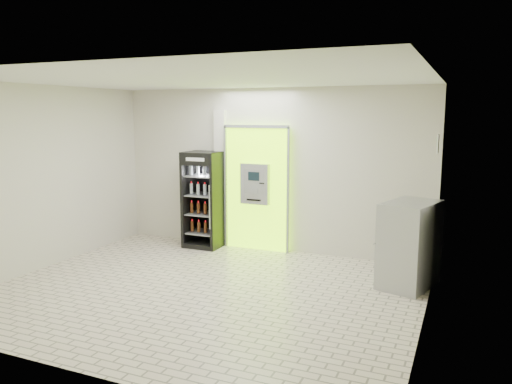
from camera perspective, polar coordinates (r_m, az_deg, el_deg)
The scene contains 7 objects.
ground at distance 7.38m, azimuth -5.94°, elevation -11.20°, with size 6.00×6.00×0.00m, color beige.
room_shell at distance 6.96m, azimuth -6.19°, elevation 3.17°, with size 6.00×6.00×6.00m.
atm_assembly at distance 9.28m, azimuth 0.12°, elevation 0.52°, with size 1.30×0.24×2.33m.
pillar at distance 9.63m, azimuth -4.07°, elevation 1.58°, with size 0.22×0.11×2.60m.
beverage_cooler at distance 9.57m, azimuth -5.91°, elevation -1.07°, with size 0.69×0.65×1.82m.
steel_cabinet at distance 7.71m, azimuth 17.13°, elevation -5.75°, with size 0.89×1.09×1.27m.
exit_sign at distance 7.45m, azimuth 20.07°, elevation 5.22°, with size 0.02×0.22×0.26m.
Camera 1 is at (3.41, -6.03, 2.55)m, focal length 35.00 mm.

